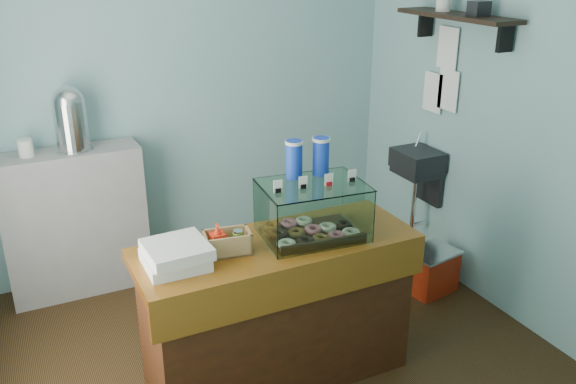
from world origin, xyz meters
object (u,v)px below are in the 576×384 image
display_case (311,206)px  coffee_urn (70,117)px  red_cooler (431,270)px  counter (277,310)px

display_case → coffee_urn: 1.89m
display_case → red_cooler: size_ratio=1.48×
coffee_urn → display_case: bearing=-55.6°
counter → coffee_urn: coffee_urn is taller
counter → red_cooler: (1.46, 0.39, -0.29)m
counter → display_case: display_case is taller
counter → coffee_urn: size_ratio=3.49×
coffee_urn → red_cooler: coffee_urn is taller
counter → red_cooler: counter is taller
coffee_urn → counter: bearing=-61.9°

